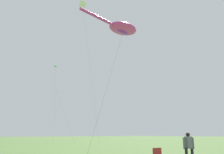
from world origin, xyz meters
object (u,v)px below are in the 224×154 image
small_kite_triangle_green (55,69)px  small_kite_tiny_distant (83,12)px  small_kite_box_yellow (53,80)px  big_show_kite (122,28)px  person_grey_haired_man (189,146)px

small_kite_triangle_green → small_kite_tiny_distant: bearing=-114.4°
small_kite_box_yellow → small_kite_tiny_distant: bearing=-171.3°
small_kite_box_yellow → big_show_kite: bearing=179.9°
big_show_kite → small_kite_triangle_green: bearing=83.4°
small_kite_triangle_green → small_kite_box_yellow: bearing=-170.0°
big_show_kite → small_kite_box_yellow: size_ratio=1.26×
big_show_kite → small_kite_box_yellow: bearing=84.9°
small_kite_tiny_distant → small_kite_triangle_green: 10.94m
person_grey_haired_man → small_kite_triangle_green: small_kite_triangle_green is taller
small_kite_box_yellow → small_kite_triangle_green: 2.28m
small_kite_tiny_distant → small_kite_box_yellow: 12.48m
big_show_kite → small_kite_tiny_distant: 12.25m
big_show_kite → person_grey_haired_man: (-6.42, -11.94, -12.75)m
big_show_kite → small_kite_tiny_distant: size_ratio=0.63×
small_kite_tiny_distant → small_kite_box_yellow: bearing=17.1°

